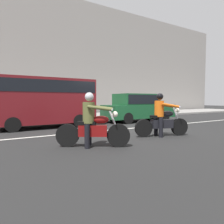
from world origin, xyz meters
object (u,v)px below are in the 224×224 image
object	(u,v)px
motorcycle_with_rider_orange_stripe	(162,119)
parked_sedan_forest_green	(138,107)
parked_van_maroon	(44,99)
street_sign_post	(31,96)
motorcycle_with_rider_olive	(92,125)

from	to	relation	value
motorcycle_with_rider_orange_stripe	parked_sedan_forest_green	bearing A→B (deg)	61.50
parked_van_maroon	street_sign_post	bearing A→B (deg)	88.28
motorcycle_with_rider_orange_stripe	street_sign_post	distance (m)	10.14
parked_van_maroon	motorcycle_with_rider_orange_stripe	bearing A→B (deg)	-55.81
parked_van_maroon	parked_sedan_forest_green	bearing A→B (deg)	-1.62
parked_sedan_forest_green	street_sign_post	size ratio (longest dim) A/B	1.86
motorcycle_with_rider_olive	parked_van_maroon	size ratio (longest dim) A/B	0.40
motorcycle_with_rider_orange_stripe	parked_van_maroon	xyz separation A→B (m)	(-3.21, 4.72, 0.72)
motorcycle_with_rider_olive	motorcycle_with_rider_orange_stripe	world-z (taller)	motorcycle_with_rider_orange_stripe
parked_sedan_forest_green	parked_van_maroon	world-z (taller)	parked_van_maroon
motorcycle_with_rider_orange_stripe	parked_van_maroon	size ratio (longest dim) A/B	0.43
street_sign_post	parked_van_maroon	bearing A→B (deg)	-91.72
motorcycle_with_rider_orange_stripe	parked_sedan_forest_green	distance (m)	5.19
motorcycle_with_rider_olive	motorcycle_with_rider_orange_stripe	size ratio (longest dim) A/B	0.92
motorcycle_with_rider_olive	street_sign_post	world-z (taller)	street_sign_post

